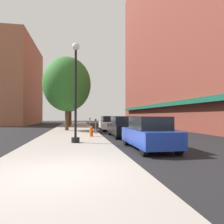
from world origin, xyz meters
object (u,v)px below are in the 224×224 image
Objects in this scene: tree_near at (67,84)px; tree_far at (69,97)px; car_black at (122,127)px; fire_hydrant at (91,131)px; tree_mid at (70,98)px; parking_meter_near at (96,124)px; car_white at (109,123)px; parking_meter_far at (90,122)px; lamppost at (76,90)px; car_blue at (149,133)px.

tree_far is at bearing 90.46° from tree_near.
fire_hydrant is at bearing -174.56° from car_black.
parking_meter_near is at bearing -80.88° from tree_mid.
tree_near is at bearing -174.20° from car_white.
car_white is at bearing 6.12° from tree_near.
car_white is (4.73, -12.28, -3.95)m from tree_mid.
tree_near reaches higher than parking_meter_far.
tree_near reaches higher than tree_far.
lamppost is at bearing -106.54° from parking_meter_near.
car_blue is 1.00× the size of car_black.
parking_meter_near is at bearing -59.17° from tree_near.
tree_near is 12.78m from tree_mid.
car_white is at bearing 71.50° from fire_hydrant.
car_white is (0.00, 13.13, 0.00)m from car_blue.
tree_mid is 13.74m from car_white.
tree_mid is 1.62× the size of car_white.
tree_near is at bearing 95.64° from lamppost.
tree_mid reaches higher than parking_meter_far.
parking_meter_far is at bearing 53.15° from tree_near.
car_white is (0.00, 7.13, 0.00)m from car_black.
car_white reaches higher than fire_hydrant.
tree_near is 14.13m from car_blue.
car_blue is at bearing -79.45° from tree_mid.
parking_meter_far reaches higher than fire_hydrant.
tree_near reaches higher than car_black.
parking_meter_far is 3.68m from car_white.
tree_mid is at bearing 96.47° from fire_hydrant.
parking_meter_near is 8.31m from car_blue.
tree_near is at bearing -89.70° from tree_mid.
car_blue is (4.66, -12.63, -4.30)m from tree_near.
tree_mid is (-0.07, 12.78, -0.35)m from tree_near.
car_white reaches higher than parking_meter_near.
lamppost is 4.50× the size of parking_meter_far.
car_black is at bearing -71.50° from tree_far.
tree_mid reaches higher than car_blue.
fire_hydrant is 0.60× the size of parking_meter_far.
tree_far is (-2.78, 3.87, 3.45)m from parking_meter_far.
lamppost is 0.91× the size of tree_far.
car_white is at bearing 88.28° from car_blue.
lamppost is 10.50m from tree_near.
tree_mid reaches higher than tree_far.
parking_meter_near is at bearing 131.15° from car_black.
tree_near is 1.85× the size of car_white.
parking_meter_near is 12.83m from tree_far.
tree_mid is at bearing 106.89° from parking_meter_far.
lamppost is 0.74× the size of tree_near.
tree_far reaches higher than fire_hydrant.
car_black is at bearing 88.28° from car_blue.
car_white is at bearing 71.29° from lamppost.
parking_meter_near is 0.16× the size of tree_near.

